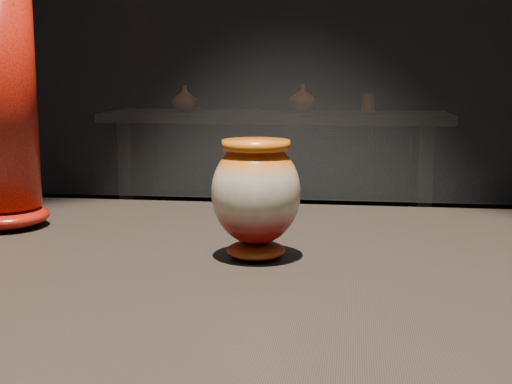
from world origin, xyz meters
TOP-DOWN VIEW (x-y plane):
  - main_vase at (0.01, 0.01)m, footprint 0.12×0.12m
  - back_shelf at (-0.32, 3.29)m, footprint 2.00×0.60m
  - back_vase_left at (-0.87, 3.27)m, footprint 0.16×0.16m
  - back_vase_mid at (-0.17, 3.35)m, footprint 0.16×0.16m
  - back_vase_right at (0.21, 3.34)m, footprint 0.08×0.08m

SIDE VIEW (x-z plane):
  - back_shelf at x=-0.32m, z-range 0.19..1.09m
  - back_vase_right at x=0.21m, z-range 0.90..1.01m
  - back_vase_left at x=-0.87m, z-range 0.90..1.05m
  - back_vase_mid at x=-0.17m, z-range 0.90..1.06m
  - main_vase at x=0.01m, z-range 0.91..1.06m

